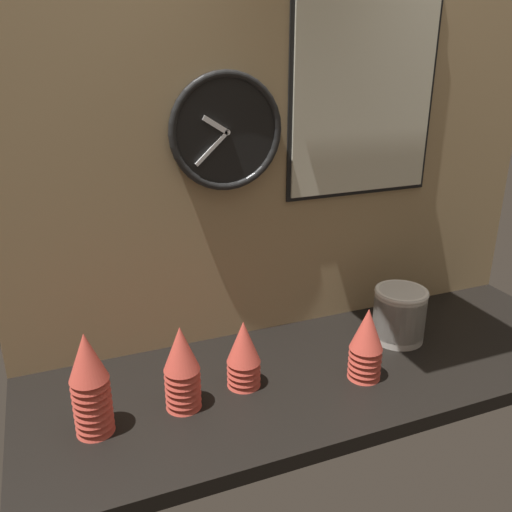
# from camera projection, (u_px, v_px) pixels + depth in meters

# --- Properties ---
(ground_plane) EXTENTS (1.60, 0.56, 0.04)m
(ground_plane) POSITION_uv_depth(u_px,v_px,m) (326.00, 372.00, 1.47)
(ground_plane) COLOR black
(wall_tiled_back) EXTENTS (1.60, 0.03, 1.05)m
(wall_tiled_back) POSITION_uv_depth(u_px,v_px,m) (289.00, 154.00, 1.50)
(wall_tiled_back) COLOR tan
(wall_tiled_back) RESTS_ON ground_plane
(cup_stack_center_left) EXTENTS (0.09, 0.09, 0.18)m
(cup_stack_center_left) POSITION_uv_depth(u_px,v_px,m) (243.00, 353.00, 1.35)
(cup_stack_center_left) COLOR #DB4C3D
(cup_stack_center_left) RESTS_ON ground_plane
(cup_stack_left) EXTENTS (0.09, 0.09, 0.21)m
(cup_stack_left) POSITION_uv_depth(u_px,v_px,m) (182.00, 368.00, 1.26)
(cup_stack_left) COLOR #DB4C3D
(cup_stack_left) RESTS_ON ground_plane
(cup_stack_center_right) EXTENTS (0.09, 0.09, 0.20)m
(cup_stack_center_right) POSITION_uv_depth(u_px,v_px,m) (366.00, 344.00, 1.38)
(cup_stack_center_right) COLOR #DB4C3D
(cup_stack_center_right) RESTS_ON ground_plane
(cup_stack_far_left) EXTENTS (0.09, 0.09, 0.25)m
(cup_stack_far_left) POSITION_uv_depth(u_px,v_px,m) (90.00, 384.00, 1.17)
(cup_stack_far_left) COLOR #DB4C3D
(cup_stack_far_left) RESTS_ON ground_plane
(bowl_stack_right) EXTENTS (0.15, 0.15, 0.16)m
(bowl_stack_right) POSITION_uv_depth(u_px,v_px,m) (399.00, 313.00, 1.57)
(bowl_stack_right) COLOR beige
(bowl_stack_right) RESTS_ON ground_plane
(wall_clock) EXTENTS (0.30, 0.03, 0.30)m
(wall_clock) POSITION_uv_depth(u_px,v_px,m) (226.00, 132.00, 1.38)
(wall_clock) COLOR black
(menu_board) EXTENTS (0.46, 0.01, 0.56)m
(menu_board) POSITION_uv_depth(u_px,v_px,m) (365.00, 97.00, 1.50)
(menu_board) COLOR black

